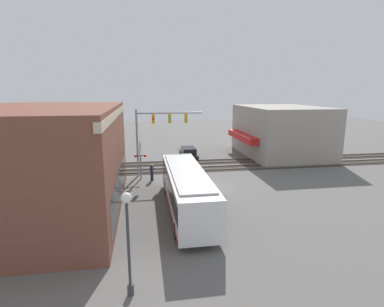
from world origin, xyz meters
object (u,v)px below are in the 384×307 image
at_px(crossing_signal, 140,156).
at_px(pedestrian_near_bus, 224,207).
at_px(city_bus, 186,188).
at_px(parked_car_black, 188,153).
at_px(streetlamp, 128,235).
at_px(pedestrian_at_crossing, 152,172).

bearing_deg(crossing_signal, pedestrian_near_bus, -153.05).
distance_m(city_bus, crossing_signal, 9.11).
distance_m(crossing_signal, parked_car_black, 9.92).
bearing_deg(crossing_signal, streetlamp, 178.77).
height_order(city_bus, crossing_signal, crossing_signal).
relative_size(city_bus, crossing_signal, 3.14).
bearing_deg(streetlamp, city_bus, -22.75).
bearing_deg(pedestrian_at_crossing, crossing_signal, 56.87).
bearing_deg(crossing_signal, parked_car_black, -36.73).
xyz_separation_m(crossing_signal, parked_car_black, (7.84, -5.85, -1.61)).
distance_m(city_bus, pedestrian_at_crossing, 8.17).
bearing_deg(parked_car_black, crossing_signal, 143.27).
height_order(pedestrian_at_crossing, pedestrian_near_bus, pedestrian_near_bus).
distance_m(parked_car_black, pedestrian_at_crossing, 9.79).
xyz_separation_m(city_bus, crossing_signal, (8.49, 3.25, 0.62)).
xyz_separation_m(city_bus, parked_car_black, (16.33, -2.60, -0.99)).
bearing_deg(parked_car_black, pedestrian_at_crossing, 150.51).
relative_size(streetlamp, pedestrian_at_crossing, 2.77).
distance_m(crossing_signal, pedestrian_at_crossing, 1.91).
relative_size(city_bus, pedestrian_at_crossing, 7.27).
bearing_deg(crossing_signal, city_bus, -159.04).
height_order(crossing_signal, parked_car_black, crossing_signal).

